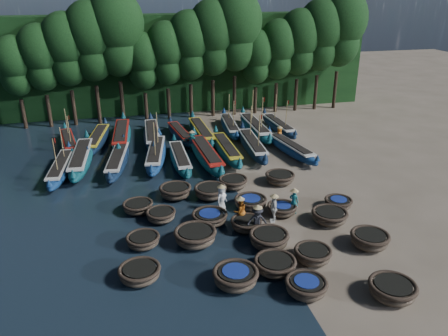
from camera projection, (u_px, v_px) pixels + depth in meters
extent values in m
plane|color=#81705E|center=(244.00, 203.00, 27.49)|extent=(120.00, 120.00, 0.00)
cube|color=black|center=(184.00, 63.00, 46.62)|extent=(40.00, 3.00, 10.00)
ellipsoid|color=brown|center=(306.00, 288.00, 19.24)|extent=(2.10, 2.10, 0.65)
torus|color=#3B2D23|center=(306.00, 282.00, 19.12)|extent=(1.92, 1.92, 0.20)
cylinder|color=black|center=(307.00, 282.00, 19.10)|extent=(1.44, 1.44, 0.06)
cylinder|color=navy|center=(307.00, 281.00, 19.09)|extent=(1.11, 1.11, 0.04)
ellipsoid|color=brown|center=(392.00, 291.00, 19.03)|extent=(2.37, 2.37, 0.68)
torus|color=#3B2D23|center=(393.00, 285.00, 18.90)|extent=(2.11, 2.11, 0.21)
cylinder|color=black|center=(393.00, 284.00, 18.89)|extent=(1.60, 1.60, 0.06)
ellipsoid|color=brown|center=(140.00, 274.00, 20.18)|extent=(2.44, 2.44, 0.62)
torus|color=#3B2D23|center=(139.00, 269.00, 20.07)|extent=(2.00, 2.00, 0.19)
cylinder|color=black|center=(139.00, 268.00, 20.06)|extent=(1.52, 1.52, 0.06)
ellipsoid|color=brown|center=(236.00, 279.00, 19.81)|extent=(2.45, 2.45, 0.72)
torus|color=#3B2D23|center=(236.00, 272.00, 19.67)|extent=(2.13, 2.13, 0.22)
cylinder|color=black|center=(236.00, 272.00, 19.66)|extent=(1.60, 1.60, 0.07)
cylinder|color=navy|center=(236.00, 271.00, 19.64)|extent=(1.23, 1.23, 0.04)
ellipsoid|color=brown|center=(275.00, 266.00, 20.78)|extent=(2.31, 2.31, 0.62)
torus|color=#3B2D23|center=(275.00, 261.00, 20.67)|extent=(2.05, 2.05, 0.19)
cylinder|color=black|center=(275.00, 260.00, 20.65)|extent=(1.56, 1.56, 0.06)
ellipsoid|color=brown|center=(313.00, 256.00, 21.54)|extent=(2.12, 2.12, 0.65)
torus|color=#3B2D23|center=(313.00, 251.00, 21.42)|extent=(1.89, 1.89, 0.20)
cylinder|color=black|center=(313.00, 250.00, 21.41)|extent=(1.42, 1.42, 0.06)
ellipsoid|color=brown|center=(369.00, 241.00, 22.72)|extent=(2.03, 2.03, 0.72)
torus|color=#3B2D23|center=(370.00, 235.00, 22.59)|extent=(2.05, 2.05, 0.22)
cylinder|color=black|center=(370.00, 235.00, 22.57)|extent=(1.54, 1.54, 0.07)
ellipsoid|color=brown|center=(143.00, 242.00, 22.81)|extent=(1.73, 1.73, 0.57)
torus|color=#3B2D23|center=(143.00, 237.00, 22.71)|extent=(1.79, 1.79, 0.17)
cylinder|color=black|center=(143.00, 237.00, 22.70)|extent=(1.35, 1.35, 0.05)
ellipsoid|color=brown|center=(195.00, 238.00, 22.99)|extent=(2.31, 2.31, 0.75)
torus|color=#3B2D23|center=(195.00, 232.00, 22.85)|extent=(2.28, 2.28, 0.23)
cylinder|color=black|center=(195.00, 231.00, 22.83)|extent=(1.72, 1.72, 0.07)
ellipsoid|color=brown|center=(246.00, 225.00, 24.33)|extent=(2.08, 2.08, 0.61)
torus|color=#3B2D23|center=(246.00, 221.00, 24.22)|extent=(1.79, 1.79, 0.19)
cylinder|color=black|center=(246.00, 220.00, 24.20)|extent=(1.34, 1.34, 0.06)
ellipsoid|color=brown|center=(269.00, 241.00, 22.74)|extent=(2.02, 2.02, 0.75)
torus|color=#3B2D23|center=(269.00, 235.00, 22.61)|extent=(2.12, 2.12, 0.23)
cylinder|color=black|center=(269.00, 234.00, 22.59)|extent=(1.59, 1.59, 0.07)
ellipsoid|color=brown|center=(329.00, 217.00, 25.09)|extent=(2.03, 2.03, 0.67)
torus|color=#3B2D23|center=(330.00, 213.00, 24.97)|extent=(2.10, 2.10, 0.20)
cylinder|color=black|center=(330.00, 212.00, 24.95)|extent=(1.59, 1.59, 0.06)
ellipsoid|color=brown|center=(161.00, 216.00, 25.28)|extent=(1.79, 1.79, 0.60)
torus|color=#3B2D23|center=(161.00, 212.00, 25.17)|extent=(1.74, 1.74, 0.18)
cylinder|color=black|center=(161.00, 211.00, 25.15)|extent=(1.31, 1.31, 0.05)
ellipsoid|color=brown|center=(210.00, 219.00, 25.02)|extent=(2.22, 2.22, 0.61)
torus|color=#3B2D23|center=(210.00, 214.00, 24.91)|extent=(2.08, 2.08, 0.18)
cylinder|color=black|center=(210.00, 214.00, 24.90)|extent=(1.59, 1.59, 0.06)
cylinder|color=navy|center=(210.00, 213.00, 24.88)|extent=(1.23, 1.23, 0.04)
ellipsoid|color=brown|center=(251.00, 203.00, 26.82)|extent=(2.14, 2.14, 0.59)
torus|color=#3B2D23|center=(251.00, 199.00, 26.71)|extent=(2.04, 2.04, 0.18)
cylinder|color=black|center=(251.00, 199.00, 26.69)|extent=(1.56, 1.56, 0.05)
cylinder|color=navy|center=(251.00, 198.00, 26.68)|extent=(1.20, 1.20, 0.04)
ellipsoid|color=brown|center=(282.00, 210.00, 26.03)|extent=(2.16, 2.16, 0.57)
torus|color=#3B2D23|center=(282.00, 206.00, 25.93)|extent=(1.80, 1.80, 0.17)
cylinder|color=black|center=(282.00, 206.00, 25.91)|extent=(1.37, 1.37, 0.05)
cylinder|color=navy|center=(282.00, 205.00, 25.90)|extent=(1.05, 1.05, 0.03)
ellipsoid|color=brown|center=(338.00, 204.00, 26.73)|extent=(1.64, 1.64, 0.58)
torus|color=#3B2D23|center=(339.00, 200.00, 26.62)|extent=(1.72, 1.72, 0.17)
cylinder|color=black|center=(339.00, 200.00, 26.61)|extent=(1.30, 1.30, 0.05)
cylinder|color=navy|center=(339.00, 199.00, 26.60)|extent=(1.00, 1.00, 0.03)
ellipsoid|color=brown|center=(138.00, 208.00, 26.27)|extent=(2.06, 2.06, 0.59)
torus|color=#3B2D23|center=(138.00, 204.00, 26.16)|extent=(1.84, 1.84, 0.18)
cylinder|color=black|center=(138.00, 203.00, 26.15)|extent=(1.40, 1.40, 0.05)
ellipsoid|color=brown|center=(175.00, 193.00, 28.03)|extent=(2.49, 2.49, 0.73)
torus|color=#3B2D23|center=(175.00, 188.00, 27.90)|extent=(2.09, 2.09, 0.22)
cylinder|color=black|center=(175.00, 187.00, 27.88)|extent=(1.57, 1.57, 0.07)
ellipsoid|color=brown|center=(210.00, 193.00, 28.01)|extent=(2.36, 2.36, 0.72)
torus|color=#3B2D23|center=(210.00, 188.00, 27.88)|extent=(2.11, 2.11, 0.22)
cylinder|color=black|center=(210.00, 187.00, 27.86)|extent=(1.59, 1.59, 0.07)
ellipsoid|color=brown|center=(233.00, 183.00, 29.40)|extent=(2.28, 2.28, 0.67)
torus|color=#3B2D23|center=(233.00, 179.00, 29.28)|extent=(1.97, 1.97, 0.20)
cylinder|color=black|center=(233.00, 179.00, 29.27)|extent=(1.49, 1.49, 0.06)
ellipsoid|color=brown|center=(280.00, 179.00, 30.11)|extent=(2.33, 2.33, 0.66)
torus|color=#3B2D23|center=(280.00, 175.00, 29.99)|extent=(2.06, 2.06, 0.20)
cylinder|color=black|center=(280.00, 174.00, 29.98)|extent=(1.56, 1.56, 0.06)
ellipsoid|color=navy|center=(61.00, 169.00, 31.41)|extent=(1.99, 7.54, 0.93)
cone|color=navy|center=(69.00, 144.00, 34.49)|extent=(0.41, 0.41, 0.56)
cone|color=navy|center=(49.00, 183.00, 27.88)|extent=(0.41, 0.41, 0.47)
cube|color=beige|center=(60.00, 164.00, 31.26)|extent=(1.48, 5.84, 0.11)
cube|color=black|center=(60.00, 163.00, 31.23)|extent=(1.17, 5.08, 0.09)
cylinder|color=#997F4C|center=(62.00, 144.00, 31.87)|extent=(0.07, 0.22, 2.61)
cylinder|color=#997F4C|center=(55.00, 156.00, 29.57)|extent=(0.07, 0.22, 2.61)
plane|color=red|center=(55.00, 140.00, 29.15)|extent=(0.00, 0.33, 0.33)
ellipsoid|color=#0F5057|center=(81.00, 159.00, 32.96)|extent=(2.07, 8.75, 1.08)
cone|color=#0F5057|center=(86.00, 133.00, 36.53)|extent=(0.48, 0.48, 0.65)
cone|color=#0F5057|center=(73.00, 173.00, 28.87)|extent=(0.48, 0.48, 0.54)
cube|color=beige|center=(81.00, 154.00, 32.78)|extent=(1.53, 6.78, 0.13)
cube|color=black|center=(80.00, 152.00, 32.75)|extent=(1.19, 5.89, 0.11)
ellipsoid|color=#11253E|center=(118.00, 161.00, 32.70)|extent=(2.58, 7.99, 0.98)
cone|color=#11253E|center=(123.00, 137.00, 35.97)|extent=(0.43, 0.43, 0.59)
cone|color=#11253E|center=(109.00, 174.00, 28.95)|extent=(0.43, 0.43, 0.49)
cube|color=beige|center=(117.00, 156.00, 32.54)|extent=(1.94, 6.18, 0.12)
cube|color=black|center=(117.00, 155.00, 32.51)|extent=(1.56, 5.36, 0.10)
ellipsoid|color=navy|center=(156.00, 155.00, 33.86)|extent=(2.84, 8.38, 1.03)
cone|color=navy|center=(159.00, 131.00, 37.31)|extent=(0.45, 0.45, 0.62)
cone|color=navy|center=(151.00, 167.00, 29.92)|extent=(0.45, 0.45, 0.52)
cube|color=beige|center=(156.00, 150.00, 33.70)|extent=(2.13, 6.49, 0.12)
cube|color=black|center=(156.00, 149.00, 33.66)|extent=(1.72, 5.63, 0.10)
cylinder|color=#997F4C|center=(157.00, 130.00, 34.37)|extent=(0.07, 0.25, 2.89)
cylinder|color=#997F4C|center=(155.00, 141.00, 31.81)|extent=(0.07, 0.25, 2.89)
plane|color=red|center=(156.00, 125.00, 31.33)|extent=(0.00, 0.36, 0.36)
ellipsoid|color=#0F5057|center=(180.00, 159.00, 33.20)|extent=(1.42, 7.52, 0.94)
cone|color=#0F5057|center=(174.00, 136.00, 36.25)|extent=(0.41, 0.41, 0.56)
cone|color=#0F5057|center=(187.00, 170.00, 29.69)|extent=(0.41, 0.41, 0.47)
cube|color=beige|center=(180.00, 154.00, 33.05)|extent=(1.04, 5.83, 0.11)
cube|color=black|center=(180.00, 153.00, 33.02)|extent=(0.78, 5.08, 0.09)
ellipsoid|color=#0F5057|center=(206.00, 155.00, 33.69)|extent=(1.96, 8.89, 1.10)
cone|color=#0F5057|center=(194.00, 130.00, 37.23)|extent=(0.49, 0.49, 0.66)
cone|color=#0F5057|center=(221.00, 168.00, 29.62)|extent=(0.49, 0.49, 0.55)
cube|color=#AA1C15|center=(206.00, 150.00, 33.51)|extent=(1.44, 6.89, 0.13)
cube|color=black|center=(206.00, 149.00, 33.48)|extent=(1.11, 5.99, 0.11)
ellipsoid|color=#0F5057|center=(226.00, 150.00, 34.91)|extent=(1.45, 8.00, 1.00)
cone|color=#0F5057|center=(216.00, 128.00, 38.16)|extent=(0.44, 0.44, 0.60)
cone|color=#0F5057|center=(240.00, 161.00, 31.18)|extent=(0.44, 0.44, 0.50)
cube|color=gold|center=(226.00, 145.00, 34.75)|extent=(1.06, 6.20, 0.12)
cube|color=black|center=(226.00, 144.00, 34.72)|extent=(0.79, 5.40, 0.10)
ellipsoid|color=#11253E|center=(252.00, 146.00, 35.74)|extent=(2.02, 8.29, 1.03)
cone|color=#11253E|center=(242.00, 124.00, 39.12)|extent=(0.45, 0.45, 0.62)
cone|color=#11253E|center=(265.00, 156.00, 31.86)|extent=(0.45, 0.45, 0.51)
cube|color=beige|center=(253.00, 141.00, 35.57)|extent=(1.50, 6.42, 0.12)
cube|color=black|center=(253.00, 140.00, 35.54)|extent=(1.16, 5.59, 0.10)
cylinder|color=#997F4C|center=(251.00, 122.00, 36.24)|extent=(0.07, 0.24, 2.87)
cylinder|color=#997F4C|center=(259.00, 133.00, 33.72)|extent=(0.07, 0.24, 2.87)
plane|color=red|center=(261.00, 117.00, 33.26)|extent=(0.00, 0.36, 0.36)
ellipsoid|color=navy|center=(291.00, 149.00, 35.26)|extent=(2.56, 7.74, 0.95)
cone|color=navy|center=(269.00, 129.00, 38.18)|extent=(0.42, 0.42, 0.57)
cone|color=navy|center=(318.00, 158.00, 31.88)|extent=(0.42, 0.42, 0.48)
cube|color=beige|center=(291.00, 144.00, 35.10)|extent=(1.92, 5.99, 0.11)
cube|color=black|center=(291.00, 143.00, 35.07)|extent=(1.55, 5.20, 0.10)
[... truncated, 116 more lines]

